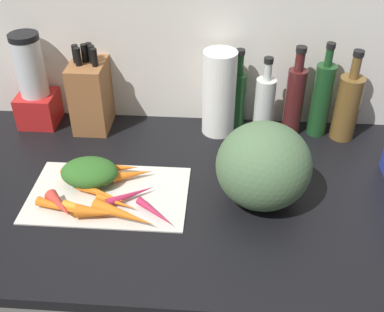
# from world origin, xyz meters

# --- Properties ---
(ground_plane) EXTENTS (1.70, 0.80, 0.03)m
(ground_plane) POSITION_xyz_m (0.00, 0.00, -0.01)
(ground_plane) COLOR black
(wall_back) EXTENTS (1.70, 0.03, 0.60)m
(wall_back) POSITION_xyz_m (0.00, 0.39, 0.30)
(wall_back) COLOR silver
(wall_back) RESTS_ON ground_plane
(cutting_board) EXTENTS (0.43, 0.26, 0.01)m
(cutting_board) POSITION_xyz_m (-0.27, -0.05, 0.00)
(cutting_board) COLOR beige
(cutting_board) RESTS_ON ground_plane
(carrot_0) EXTENTS (0.12, 0.06, 0.02)m
(carrot_0) POSITION_xyz_m (-0.23, -0.10, 0.02)
(carrot_0) COLOR orange
(carrot_0) RESTS_ON cutting_board
(carrot_1) EXTENTS (0.13, 0.09, 0.02)m
(carrot_1) POSITION_xyz_m (-0.20, -0.07, 0.02)
(carrot_1) COLOR #B2264C
(carrot_1) RESTS_ON cutting_board
(carrot_2) EXTENTS (0.12, 0.05, 0.03)m
(carrot_2) POSITION_xyz_m (-0.31, -0.13, 0.02)
(carrot_2) COLOR orange
(carrot_2) RESTS_ON cutting_board
(carrot_3) EXTENTS (0.15, 0.08, 0.03)m
(carrot_3) POSITION_xyz_m (-0.28, -0.07, 0.02)
(carrot_3) COLOR orange
(carrot_3) RESTS_ON cutting_board
(carrot_4) EXTENTS (0.12, 0.04, 0.04)m
(carrot_4) POSITION_xyz_m (-0.27, -0.15, 0.03)
(carrot_4) COLOR orange
(carrot_4) RESTS_ON cutting_board
(carrot_5) EXTENTS (0.17, 0.09, 0.04)m
(carrot_5) POSITION_xyz_m (-0.21, -0.15, 0.03)
(carrot_5) COLOR orange
(carrot_5) RESTS_ON cutting_board
(carrot_6) EXTENTS (0.10, 0.10, 0.03)m
(carrot_6) POSITION_xyz_m (-0.37, -0.13, 0.02)
(carrot_6) COLOR red
(carrot_6) RESTS_ON cutting_board
(carrot_7) EXTENTS (0.11, 0.04, 0.03)m
(carrot_7) POSITION_xyz_m (-0.30, 0.02, 0.02)
(carrot_7) COLOR red
(carrot_7) RESTS_ON cutting_board
(carrot_8) EXTENTS (0.11, 0.10, 0.02)m
(carrot_8) POSITION_xyz_m (-0.13, -0.13, 0.02)
(carrot_8) COLOR #B2264C
(carrot_8) RESTS_ON cutting_board
(carrot_9) EXTENTS (0.15, 0.11, 0.03)m
(carrot_9) POSITION_xyz_m (-0.34, -0.02, 0.02)
(carrot_9) COLOR orange
(carrot_9) RESTS_ON cutting_board
(carrot_10) EXTENTS (0.12, 0.06, 0.03)m
(carrot_10) POSITION_xyz_m (-0.21, 0.02, 0.02)
(carrot_10) COLOR orange
(carrot_10) RESTS_ON cutting_board
(carrot_11) EXTENTS (0.13, 0.06, 0.03)m
(carrot_11) POSITION_xyz_m (-0.38, -0.13, 0.02)
(carrot_11) COLOR orange
(carrot_11) RESTS_ON cutting_board
(carrot_12) EXTENTS (0.11, 0.05, 0.03)m
(carrot_12) POSITION_xyz_m (-0.26, 0.04, 0.03)
(carrot_12) COLOR orange
(carrot_12) RESTS_ON cutting_board
(carrot_greens_pile) EXTENTS (0.16, 0.12, 0.07)m
(carrot_greens_pile) POSITION_xyz_m (-0.33, -0.01, 0.04)
(carrot_greens_pile) COLOR #2D6023
(carrot_greens_pile) RESTS_ON cutting_board
(winter_squash) EXTENTS (0.24, 0.23, 0.23)m
(winter_squash) POSITION_xyz_m (0.14, -0.04, 0.12)
(winter_squash) COLOR #4C6B47
(winter_squash) RESTS_ON ground_plane
(knife_block) EXTENTS (0.11, 0.15, 0.28)m
(knife_block) POSITION_xyz_m (-0.39, 0.30, 0.12)
(knife_block) COLOR brown
(knife_block) RESTS_ON ground_plane
(blender_appliance) EXTENTS (0.12, 0.12, 0.31)m
(blender_appliance) POSITION_xyz_m (-0.57, 0.30, 0.13)
(blender_appliance) COLOR red
(blender_appliance) RESTS_ON ground_plane
(paper_towel_roll) EXTENTS (0.10, 0.10, 0.27)m
(paper_towel_roll) POSITION_xyz_m (0.02, 0.30, 0.14)
(paper_towel_roll) COLOR white
(paper_towel_roll) RESTS_ON ground_plane
(bottle_0) EXTENTS (0.05, 0.05, 0.27)m
(bottle_0) POSITION_xyz_m (0.08, 0.32, 0.11)
(bottle_0) COLOR #19421E
(bottle_0) RESTS_ON ground_plane
(bottle_1) EXTENTS (0.06, 0.06, 0.27)m
(bottle_1) POSITION_xyz_m (0.16, 0.28, 0.11)
(bottle_1) COLOR silver
(bottle_1) RESTS_ON ground_plane
(bottle_2) EXTENTS (0.06, 0.06, 0.29)m
(bottle_2) POSITION_xyz_m (0.25, 0.30, 0.12)
(bottle_2) COLOR #471919
(bottle_2) RESTS_ON ground_plane
(bottle_3) EXTENTS (0.06, 0.06, 0.30)m
(bottle_3) POSITION_xyz_m (0.33, 0.31, 0.12)
(bottle_3) COLOR #19421E
(bottle_3) RESTS_ON ground_plane
(bottle_4) EXTENTS (0.07, 0.07, 0.29)m
(bottle_4) POSITION_xyz_m (0.41, 0.29, 0.11)
(bottle_4) COLOR brown
(bottle_4) RESTS_ON ground_plane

